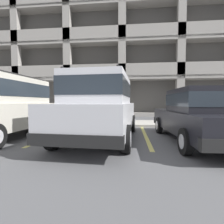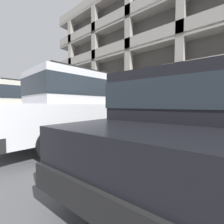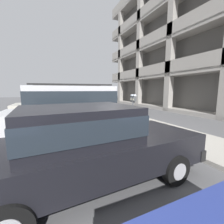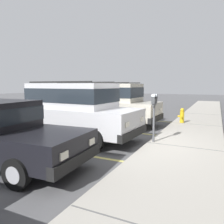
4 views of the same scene
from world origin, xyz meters
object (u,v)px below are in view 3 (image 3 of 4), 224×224
Objects in this scene: fire_hydrant at (107,109)px; parking_meter_near at (133,103)px; silver_suv at (73,110)px; dark_hatchback at (89,143)px; red_sedan at (61,103)px.

parking_meter_near is at bearing -4.20° from fire_hydrant.
silver_suv is 6.96× the size of fire_hydrant.
silver_suv reaches higher than fire_hydrant.
dark_hatchback is 6.52× the size of fire_hydrant.
silver_suv is 2.85m from parking_meter_near.
silver_suv is at bearing -35.38° from fire_hydrant.
red_sedan is 4.11m from parking_meter_near.
silver_suv is at bearing 173.44° from dark_hatchback.
parking_meter_near is at bearing 134.22° from dark_hatchback.
silver_suv reaches higher than parking_meter_near.
parking_meter_near is (-3.25, 3.01, 0.43)m from dark_hatchback.
silver_suv is 5.43m from fire_hydrant.
red_sedan is at bearing -133.99° from parking_meter_near.
fire_hydrant is (-1.19, 3.25, -0.62)m from red_sedan.
parking_meter_near is (2.85, 2.95, 0.16)m from red_sedan.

